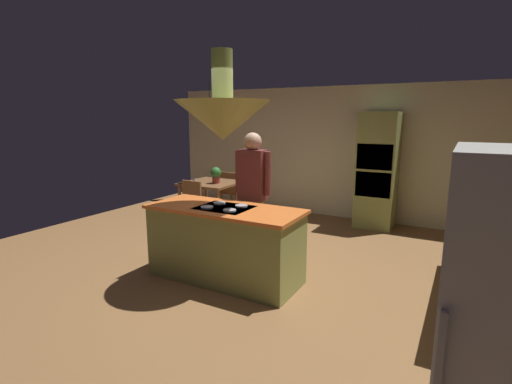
{
  "coord_description": "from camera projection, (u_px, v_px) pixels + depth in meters",
  "views": [
    {
      "loc": [
        2.49,
        -3.9,
        1.97
      ],
      "look_at": [
        0.1,
        0.4,
        1.0
      ],
      "focal_mm": 26.85,
      "sensor_mm": 36.0,
      "label": 1
    }
  ],
  "objects": [
    {
      "name": "chair_by_back_wall",
      "position": [
        231.0,
        189.0,
        7.86
      ],
      "size": [
        0.4,
        0.4,
        0.87
      ],
      "rotation": [
        0.0,
        0.0,
        3.14
      ],
      "color": "brown",
      "rests_on": "ground"
    },
    {
      "name": "canister_sugar",
      "position": [
        503.0,
        226.0,
        3.54
      ],
      "size": [
        0.12,
        0.12,
        0.14
      ],
      "primitive_type": "cylinder",
      "color": "silver",
      "rests_on": "counter_run_right"
    },
    {
      "name": "dining_table",
      "position": [
        211.0,
        187.0,
        7.23
      ],
      "size": [
        0.99,
        0.94,
        0.76
      ],
      "color": "brown",
      "rests_on": "ground"
    },
    {
      "name": "ground",
      "position": [
        234.0,
        273.0,
        4.92
      ],
      "size": [
        8.16,
        8.16,
        0.0
      ],
      "primitive_type": "plane",
      "color": "olive"
    },
    {
      "name": "counter_run_right",
      "position": [
        495.0,
        264.0,
        3.99
      ],
      "size": [
        0.73,
        2.4,
        0.91
      ],
      "color": "#8C934C",
      "rests_on": "ground"
    },
    {
      "name": "canister_flour",
      "position": [
        505.0,
        227.0,
        3.38
      ],
      "size": [
        0.11,
        0.11,
        0.21
      ],
      "primitive_type": "cylinder",
      "color": "#E0B78C",
      "rests_on": "counter_run_right"
    },
    {
      "name": "pendant_light_over_table",
      "position": [
        210.0,
        123.0,
        7.0
      ],
      "size": [
        0.32,
        0.32,
        0.82
      ],
      "color": "#E0B266"
    },
    {
      "name": "microwave_on_counter",
      "position": [
        498.0,
        197.0,
        4.48
      ],
      "size": [
        0.46,
        0.36,
        0.28
      ],
      "primitive_type": "cube",
      "color": "#232326",
      "rests_on": "counter_run_right"
    },
    {
      "name": "oven_tower",
      "position": [
        377.0,
        171.0,
        6.8
      ],
      "size": [
        0.66,
        0.62,
        2.06
      ],
      "color": "#8C934C",
      "rests_on": "ground"
    },
    {
      "name": "kitchen_island",
      "position": [
        225.0,
        243.0,
        4.66
      ],
      "size": [
        1.9,
        0.79,
        0.93
      ],
      "color": "#8C934C",
      "rests_on": "ground"
    },
    {
      "name": "chair_facing_island",
      "position": [
        188.0,
        202.0,
        6.67
      ],
      "size": [
        0.4,
        0.4,
        0.87
      ],
      "color": "brown",
      "rests_on": "ground"
    },
    {
      "name": "wall_back",
      "position": [
        326.0,
        152.0,
        7.63
      ],
      "size": [
        6.8,
        0.1,
        2.55
      ],
      "primitive_type": "cube",
      "color": "beige",
      "rests_on": "ground"
    },
    {
      "name": "person_at_island",
      "position": [
        253.0,
        189.0,
        5.11
      ],
      "size": [
        0.53,
        0.24,
        1.77
      ],
      "color": "tan",
      "rests_on": "ground"
    },
    {
      "name": "potted_plant_on_table",
      "position": [
        216.0,
        174.0,
        7.06
      ],
      "size": [
        0.2,
        0.2,
        0.3
      ],
      "color": "#99382D",
      "rests_on": "dining_table"
    },
    {
      "name": "cup_on_table",
      "position": [
        195.0,
        181.0,
        7.1
      ],
      "size": [
        0.07,
        0.07,
        0.09
      ],
      "primitive_type": "cylinder",
      "color": "white",
      "rests_on": "dining_table"
    },
    {
      "name": "range_hood",
      "position": [
        223.0,
        118.0,
        4.37
      ],
      "size": [
        1.1,
        1.1,
        1.0
      ],
      "color": "#8C934C"
    }
  ]
}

